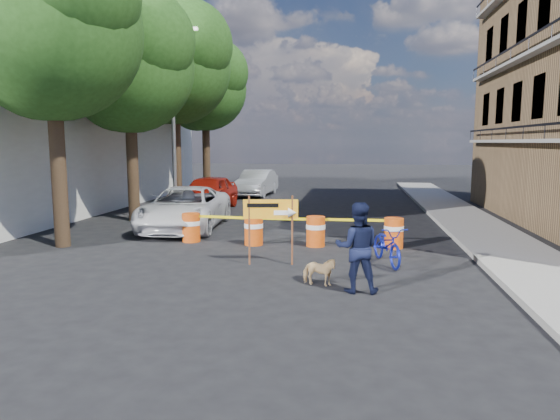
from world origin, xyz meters
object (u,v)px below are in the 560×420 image
(bicycle, at_px, (388,227))
(dog, at_px, (319,271))
(barrel_mid_left, at_px, (254,230))
(detour_sign, at_px, (278,214))
(pedestrian, at_px, (357,247))
(barrel_far_left, at_px, (191,227))
(barrel_mid_right, at_px, (316,231))
(barrel_far_right, at_px, (394,232))
(sedan_silver, at_px, (257,183))
(sedan_red, at_px, (208,193))
(suv_white, at_px, (185,208))

(bicycle, distance_m, dog, 2.81)
(barrel_mid_left, xyz_separation_m, detour_sign, (1.09, -2.36, 0.83))
(pedestrian, bearing_deg, barrel_far_left, -43.88)
(detour_sign, distance_m, pedestrian, 2.87)
(barrel_mid_left, height_order, barrel_mid_right, same)
(barrel_mid_left, bearing_deg, barrel_mid_right, 2.40)
(barrel_far_left, height_order, pedestrian, pedestrian)
(barrel_far_left, relative_size, barrel_far_right, 1.00)
(barrel_far_left, distance_m, dog, 6.08)
(barrel_mid_right, relative_size, sedan_silver, 0.20)
(detour_sign, xyz_separation_m, bicycle, (2.77, 0.50, -0.35))
(sedan_red, bearing_deg, barrel_far_left, -75.38)
(barrel_mid_right, xyz_separation_m, sedan_red, (-5.51, 7.36, 0.33))
(barrel_far_left, relative_size, suv_white, 0.17)
(barrel_mid_left, bearing_deg, barrel_far_right, 2.06)
(barrel_far_right, bearing_deg, detour_sign, -140.90)
(bicycle, height_order, sedan_silver, bicycle)
(barrel_far_left, distance_m, detour_sign, 4.13)
(barrel_far_right, height_order, bicycle, bicycle)
(barrel_mid_right, height_order, dog, barrel_mid_right)
(pedestrian, bearing_deg, bicycle, -108.97)
(detour_sign, height_order, bicycle, bicycle)
(pedestrian, relative_size, dog, 2.49)
(barrel_far_right, bearing_deg, barrel_far_left, 179.50)
(suv_white, bearing_deg, sedan_silver, 84.09)
(suv_white, bearing_deg, barrel_far_left, -70.54)
(barrel_far_left, distance_m, barrel_mid_left, 2.05)
(barrel_mid_right, bearing_deg, barrel_mid_left, -177.60)
(bicycle, height_order, dog, bicycle)
(dog, height_order, sedan_silver, sedan_silver)
(sedan_red, xyz_separation_m, sedan_silver, (1.02, 6.48, -0.05))
(barrel_far_left, xyz_separation_m, dog, (4.31, -4.28, -0.15))
(pedestrian, distance_m, dog, 1.07)
(detour_sign, xyz_separation_m, dog, (1.17, -1.72, -0.98))
(barrel_far_right, distance_m, pedestrian, 4.71)
(barrel_mid_left, bearing_deg, detour_sign, -65.14)
(bicycle, bearing_deg, sedan_silver, 96.34)
(barrel_far_left, bearing_deg, barrel_mid_left, -5.71)
(bicycle, bearing_deg, sedan_red, 112.91)
(barrel_far_left, distance_m, sedan_red, 7.41)
(pedestrian, relative_size, sedan_red, 0.40)
(bicycle, distance_m, sedan_silver, 17.05)
(detour_sign, height_order, dog, detour_sign)
(bicycle, xyz_separation_m, suv_white, (-6.86, 4.28, -0.20))
(suv_white, bearing_deg, bicycle, -35.91)
(barrel_mid_right, relative_size, pedestrian, 0.48)
(dog, relative_size, sedan_silver, 0.17)
(pedestrian, xyz_separation_m, dog, (-0.81, 0.33, -0.62))
(barrel_far_left, bearing_deg, suv_white, 113.40)
(sedan_red, height_order, sedan_silver, sedan_red)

